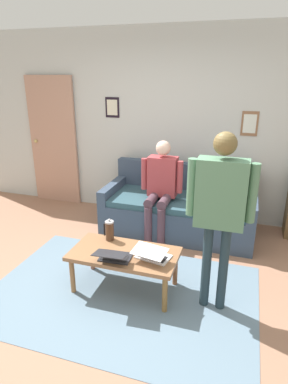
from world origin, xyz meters
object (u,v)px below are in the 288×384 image
object	(u,v)px
couch	(179,210)
laptop_left	(114,256)
person_standing	(220,202)
coffee_table	(124,256)
interior_door	(54,141)
person_seated	(161,184)
french_press	(110,230)
laptop_center	(152,255)

from	to	relation	value
couch	laptop_left	size ratio (longest dim) A/B	5.60
couch	person_standing	size ratio (longest dim) A/B	1.21
coffee_table	laptop_left	world-z (taller)	laptop_left
interior_door	laptop_left	size ratio (longest dim) A/B	5.72
person_seated	french_press	bearing A→B (deg)	75.49
coffee_table	french_press	xyz separation A→B (m)	(0.24, -0.19, 0.16)
interior_door	couch	size ratio (longest dim) A/B	1.02
coffee_table	laptop_center	size ratio (longest dim) A/B	2.90
person_seated	interior_door	bearing A→B (deg)	-19.69
laptop_center	person_seated	size ratio (longest dim) A/B	0.29
laptop_center	person_standing	size ratio (longest dim) A/B	0.22
laptop_left	person_standing	world-z (taller)	person_standing
couch	person_standing	distance (m)	1.78
coffee_table	french_press	size ratio (longest dim) A/B	4.37
interior_door	laptop_center	size ratio (longest dim) A/B	5.60
laptop_left	person_seated	distance (m)	1.44
couch	laptop_center	distance (m)	1.52
interior_door	laptop_center	world-z (taller)	interior_door
couch	coffee_table	world-z (taller)	couch
person_seated	coffee_table	bearing A→B (deg)	88.37
laptop_center	person_standing	bearing A→B (deg)	-177.00
interior_door	laptop_left	bearing A→B (deg)	132.16
laptop_center	french_press	xyz separation A→B (m)	(0.53, -0.23, 0.07)
laptop_left	laptop_center	xyz separation A→B (m)	(-0.34, -0.13, -0.00)
interior_door	coffee_table	distance (m)	2.86
laptop_left	person_standing	distance (m)	1.11
person_standing	person_seated	world-z (taller)	person_standing
interior_door	person_seated	bearing A→B (deg)	160.31
laptop_left	laptop_center	world-z (taller)	laptop_left
coffee_table	laptop_center	world-z (taller)	laptop_center
laptop_left	french_press	xyz separation A→B (m)	(0.20, -0.36, 0.07)
coffee_table	person_standing	world-z (taller)	person_standing
laptop_center	person_seated	distance (m)	1.33
french_press	laptop_left	bearing A→B (deg)	118.42
person_standing	person_seated	xyz separation A→B (m)	(0.85, -1.25, -0.33)
coffee_table	person_seated	xyz separation A→B (m)	(-0.04, -1.25, 0.36)
coffee_table	laptop_center	distance (m)	0.31
interior_door	coffee_table	bearing A→B (deg)	135.10
couch	coffee_table	xyz separation A→B (m)	(0.24, 1.48, 0.07)
interior_door	french_press	size ratio (longest dim) A/B	8.43
interior_door	laptop_center	bearing A→B (deg)	138.61
couch	french_press	xyz separation A→B (m)	(0.48, 1.28, 0.22)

